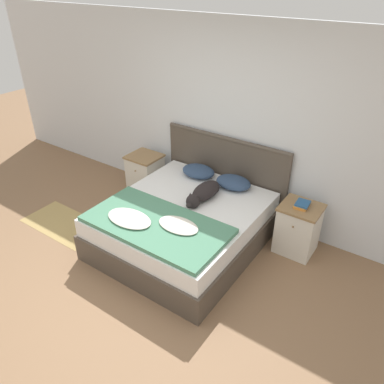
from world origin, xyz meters
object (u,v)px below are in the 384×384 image
at_px(nightstand_right, 298,229).
at_px(dog, 204,193).
at_px(bed, 183,226).
at_px(pillow_right, 233,182).
at_px(pillow_left, 198,171).
at_px(nightstand_left, 145,175).
at_px(book_stack, 302,205).

relative_size(nightstand_right, dog, 0.89).
bearing_deg(nightstand_right, bed, -150.13).
bearing_deg(pillow_right, dog, -109.19).
distance_m(bed, nightstand_right, 1.38).
xyz_separation_m(pillow_left, dog, (0.38, -0.46, 0.02)).
xyz_separation_m(bed, dog, (0.11, 0.28, 0.37)).
bearing_deg(pillow_left, pillow_right, 0.00).
xyz_separation_m(nightstand_left, book_stack, (2.39, -0.00, 0.34)).
height_order(bed, nightstand_left, nightstand_left).
bearing_deg(bed, pillow_right, 69.78).
height_order(pillow_left, book_stack, pillow_left).
bearing_deg(pillow_right, bed, -110.22).
distance_m(nightstand_left, pillow_left, 0.98).
height_order(bed, pillow_left, pillow_left).
height_order(dog, book_stack, dog).
bearing_deg(pillow_right, nightstand_left, -178.17).
bearing_deg(book_stack, bed, -150.14).
bearing_deg(nightstand_left, pillow_left, 2.89).
height_order(nightstand_left, pillow_right, pillow_right).
bearing_deg(nightstand_left, book_stack, -0.04).
distance_m(nightstand_left, dog, 1.41).
height_order(nightstand_right, pillow_left, pillow_left).
relative_size(pillow_left, pillow_right, 1.00).
xyz_separation_m(nightstand_right, book_stack, (-0.00, -0.00, 0.34)).
height_order(pillow_left, dog, dog).
height_order(nightstand_right, pillow_right, pillow_right).
distance_m(bed, pillow_left, 0.86).
relative_size(bed, nightstand_right, 3.03).
bearing_deg(book_stack, nightstand_right, 34.19).
xyz_separation_m(nightstand_left, dog, (1.31, -0.41, 0.33)).
distance_m(pillow_left, pillow_right, 0.54).
bearing_deg(book_stack, pillow_right, 176.99).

